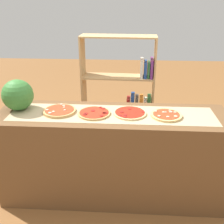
# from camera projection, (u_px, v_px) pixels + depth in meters

# --- Properties ---
(ground_plane) EXTENTS (12.00, 12.00, 0.00)m
(ground_plane) POSITION_uv_depth(u_px,v_px,m) (112.00, 192.00, 2.76)
(ground_plane) COLOR brown
(counter) EXTENTS (2.11, 0.58, 0.89)m
(counter) POSITION_uv_depth(u_px,v_px,m) (112.00, 156.00, 2.58)
(counter) COLOR brown
(counter) RESTS_ON ground_plane
(parchment_paper) EXTENTS (1.84, 0.40, 0.00)m
(parchment_paper) POSITION_uv_depth(u_px,v_px,m) (112.00, 114.00, 2.40)
(parchment_paper) COLOR tan
(parchment_paper) RESTS_ON counter
(pizza_mushroom_0) EXTENTS (0.30, 0.30, 0.03)m
(pizza_mushroom_0) POSITION_uv_depth(u_px,v_px,m) (59.00, 111.00, 2.43)
(pizza_mushroom_0) COLOR tan
(pizza_mushroom_0) RESTS_ON parchment_paper
(pizza_pepperoni_1) EXTENTS (0.29, 0.29, 0.02)m
(pizza_pepperoni_1) POSITION_uv_depth(u_px,v_px,m) (94.00, 113.00, 2.39)
(pizza_pepperoni_1) COLOR tan
(pizza_pepperoni_1) RESTS_ON parchment_paper
(pizza_pepperoni_2) EXTENTS (0.30, 0.30, 0.02)m
(pizza_pepperoni_2) POSITION_uv_depth(u_px,v_px,m) (130.00, 113.00, 2.40)
(pizza_pepperoni_2) COLOR #E5C17F
(pizza_pepperoni_2) RESTS_ON parchment_paper
(pizza_mushroom_3) EXTENTS (0.28, 0.28, 0.03)m
(pizza_mushroom_3) POSITION_uv_depth(u_px,v_px,m) (166.00, 115.00, 2.35)
(pizza_mushroom_3) COLOR #DBB26B
(pizza_mushroom_3) RESTS_ON parchment_paper
(watermelon) EXTENTS (0.29, 0.29, 0.29)m
(watermelon) POSITION_uv_depth(u_px,v_px,m) (18.00, 95.00, 2.44)
(watermelon) COLOR #387A33
(watermelon) RESTS_ON counter
(bookshelf) EXTENTS (0.89, 0.30, 1.45)m
(bookshelf) POSITION_uv_depth(u_px,v_px,m) (126.00, 98.00, 3.32)
(bookshelf) COLOR tan
(bookshelf) RESTS_ON ground_plane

